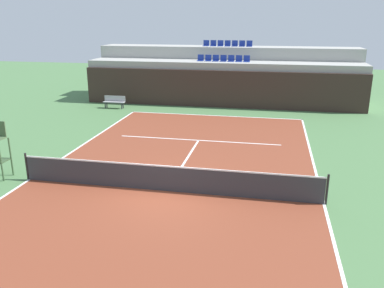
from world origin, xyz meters
The scene contains 14 objects.
ground_plane centered at (0.00, 0.00, 0.00)m, with size 80.00×80.00×0.00m, color #477042.
court_surface centered at (0.00, 0.00, 0.01)m, with size 11.00×24.00×0.01m, color brown.
baseline_far centered at (0.00, 11.95, 0.01)m, with size 11.00×0.10×0.00m, color white.
sideline_left centered at (-5.45, 0.00, 0.01)m, with size 0.10×24.00×0.00m, color white.
sideline_right centered at (5.45, 0.00, 0.01)m, with size 0.10×24.00×0.00m, color white.
service_line_far centered at (0.00, 6.40, 0.01)m, with size 8.26×0.10×0.00m, color white.
centre_service_line centered at (0.00, 3.20, 0.01)m, with size 0.10×6.40×0.00m, color white.
back_wall centered at (0.00, 14.58, 1.28)m, with size 19.53×0.30×2.55m, color #33231E.
stands_tier_lower centered at (0.00, 15.93, 1.52)m, with size 19.53×2.40×3.03m, color #9E9E99.
stands_tier_upper centered at (0.00, 18.33, 1.96)m, with size 19.53×2.40×3.93m, color #9E9E99.
seating_row_lower centered at (0.00, 16.02, 3.16)m, with size 3.74×0.44×0.44m.
seating_row_upper centered at (0.00, 18.42, 4.05)m, with size 3.74×0.44×0.44m.
tennis_net centered at (0.00, 0.00, 0.51)m, with size 11.08×0.08×1.07m.
player_bench centered at (-7.12, 12.86, 0.51)m, with size 1.50×0.40×0.85m.
Camera 1 is at (3.51, -12.77, 5.93)m, focal length 37.41 mm.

